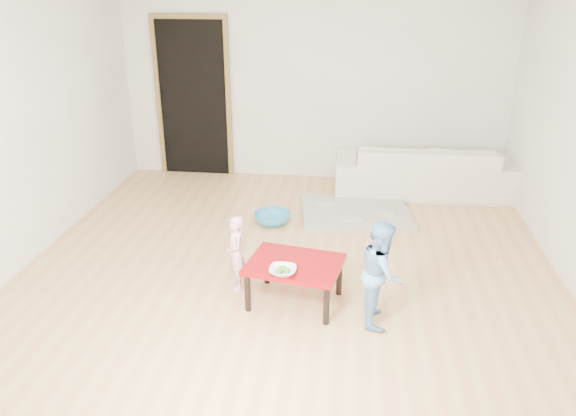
% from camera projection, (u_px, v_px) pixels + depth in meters
% --- Properties ---
extents(floor, '(5.00, 5.00, 0.01)m').
position_uv_depth(floor, '(291.00, 262.00, 5.43)').
color(floor, tan).
rests_on(floor, ground).
extents(back_wall, '(5.00, 0.02, 2.60)m').
position_uv_depth(back_wall, '(314.00, 81.00, 7.22)').
color(back_wall, white).
rests_on(back_wall, floor).
extents(left_wall, '(0.02, 5.00, 2.60)m').
position_uv_depth(left_wall, '(24.00, 123.00, 5.21)').
color(left_wall, white).
rests_on(left_wall, floor).
extents(doorway, '(1.02, 0.08, 2.11)m').
position_uv_depth(doorway, '(194.00, 99.00, 7.49)').
color(doorway, brown).
rests_on(doorway, back_wall).
extents(sofa, '(2.20, 0.90, 0.64)m').
position_uv_depth(sofa, '(424.00, 169.00, 7.02)').
color(sofa, silver).
rests_on(sofa, floor).
extents(cushion, '(0.51, 0.47, 0.12)m').
position_uv_depth(cushion, '(401.00, 159.00, 6.85)').
color(cushion, '#FBAB1B').
rests_on(cushion, sofa).
extents(red_table, '(0.85, 0.70, 0.38)m').
position_uv_depth(red_table, '(295.00, 282.00, 4.70)').
color(red_table, maroon).
rests_on(red_table, floor).
extents(bowl, '(0.22, 0.22, 0.05)m').
position_uv_depth(bowl, '(283.00, 271.00, 4.44)').
color(bowl, white).
rests_on(bowl, red_table).
extents(broccoli, '(0.12, 0.12, 0.06)m').
position_uv_depth(broccoli, '(283.00, 271.00, 4.44)').
color(broccoli, '#2D5919').
rests_on(broccoli, red_table).
extents(child_pink, '(0.25, 0.29, 0.68)m').
position_uv_depth(child_pink, '(236.00, 253.00, 4.87)').
color(child_pink, pink).
rests_on(child_pink, floor).
extents(child_blue, '(0.33, 0.42, 0.86)m').
position_uv_depth(child_blue, '(381.00, 273.00, 4.37)').
color(child_blue, '#5AA6D1').
rests_on(child_blue, floor).
extents(basin, '(0.41, 0.41, 0.13)m').
position_uv_depth(basin, '(272.00, 218.00, 6.25)').
color(basin, teal).
rests_on(basin, floor).
extents(blanket, '(1.35, 1.18, 0.06)m').
position_uv_depth(blanket, '(355.00, 212.00, 6.49)').
color(blanket, '#B7B5A1').
rests_on(blanket, floor).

